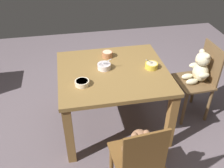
# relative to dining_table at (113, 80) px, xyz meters

# --- Properties ---
(ground_plane) EXTENTS (5.20, 5.20, 0.04)m
(ground_plane) POSITION_rel_dining_table_xyz_m (0.00, 0.00, -0.62)
(ground_plane) COLOR slate
(dining_table) EXTENTS (1.10, 1.00, 0.72)m
(dining_table) POSITION_rel_dining_table_xyz_m (0.00, 0.00, 0.00)
(dining_table) COLOR olive
(dining_table) RESTS_ON ground_plane
(teddy_chair_near_front) EXTENTS (0.40, 0.40, 0.88)m
(teddy_chair_near_front) POSITION_rel_dining_table_xyz_m (0.02, -0.92, -0.06)
(teddy_chair_near_front) COLOR brown
(teddy_chair_near_front) RESTS_ON ground_plane
(teddy_chair_near_right) EXTENTS (0.38, 0.42, 0.89)m
(teddy_chair_near_right) POSITION_rel_dining_table_xyz_m (0.97, 0.00, -0.03)
(teddy_chair_near_right) COLOR brown
(teddy_chair_near_right) RESTS_ON ground_plane
(porridge_bowl_white_center) EXTENTS (0.14, 0.14, 0.12)m
(porridge_bowl_white_center) POSITION_rel_dining_table_xyz_m (-0.08, 0.05, 0.15)
(porridge_bowl_white_center) COLOR silver
(porridge_bowl_white_center) RESTS_ON dining_table
(porridge_bowl_cream_near_left) EXTENTS (0.13, 0.13, 0.05)m
(porridge_bowl_cream_near_left) POSITION_rel_dining_table_xyz_m (-0.33, -0.19, 0.14)
(porridge_bowl_cream_near_left) COLOR beige
(porridge_bowl_cream_near_left) RESTS_ON dining_table
(porridge_bowl_terracotta_far_center) EXTENTS (0.12, 0.12, 0.06)m
(porridge_bowl_terracotta_far_center) POSITION_rel_dining_table_xyz_m (-0.01, 0.29, 0.15)
(porridge_bowl_terracotta_far_center) COLOR #B37248
(porridge_bowl_terracotta_far_center) RESTS_ON dining_table
(porridge_bowl_yellow_near_right) EXTENTS (0.14, 0.13, 0.12)m
(porridge_bowl_yellow_near_right) POSITION_rel_dining_table_xyz_m (0.40, -0.02, 0.15)
(porridge_bowl_yellow_near_right) COLOR gold
(porridge_bowl_yellow_near_right) RESTS_ON dining_table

